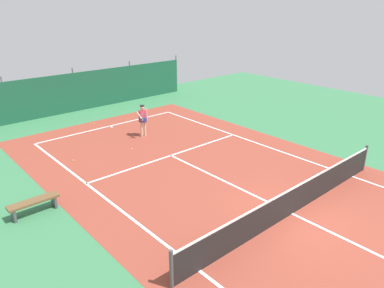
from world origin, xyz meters
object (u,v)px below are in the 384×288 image
(tennis_net, at_px, (293,200))
(tennis_ball_by_sideline, at_px, (94,124))
(tennis_player, at_px, (143,118))
(tennis_ball_near_player, at_px, (74,160))
(tennis_ball_midcourt, at_px, (132,149))
(courtside_bench, at_px, (34,203))

(tennis_net, bearing_deg, tennis_ball_by_sideline, 92.15)
(tennis_player, distance_m, tennis_ball_near_player, 4.22)
(tennis_net, relative_size, tennis_ball_by_sideline, 153.33)
(tennis_net, relative_size, tennis_player, 6.17)
(tennis_net, height_order, tennis_player, tennis_player)
(tennis_net, bearing_deg, tennis_ball_near_player, 112.14)
(tennis_player, relative_size, tennis_ball_near_player, 24.85)
(tennis_ball_near_player, distance_m, tennis_ball_midcourt, 2.69)
(tennis_player, xyz_separation_m, tennis_ball_midcourt, (-1.43, -1.10, -0.93))
(tennis_net, height_order, tennis_ball_midcourt, tennis_net)
(tennis_ball_midcourt, bearing_deg, tennis_net, -83.68)
(tennis_ball_by_sideline, xyz_separation_m, courtside_bench, (-5.83, -7.23, 0.34))
(tennis_ball_by_sideline, height_order, courtside_bench, courtside_bench)
(tennis_player, bearing_deg, tennis_ball_by_sideline, -73.00)
(tennis_player, bearing_deg, courtside_bench, 29.78)
(tennis_net, distance_m, tennis_ball_near_player, 9.44)
(tennis_player, xyz_separation_m, courtside_bench, (-6.83, -3.75, -0.59))
(courtside_bench, bearing_deg, tennis_ball_midcourt, 26.08)
(tennis_ball_by_sideline, bearing_deg, tennis_ball_midcourt, -95.35)
(tennis_ball_near_player, distance_m, courtside_bench, 4.20)
(tennis_ball_near_player, relative_size, tennis_ball_midcourt, 1.00)
(tennis_net, relative_size, tennis_ball_midcourt, 153.33)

